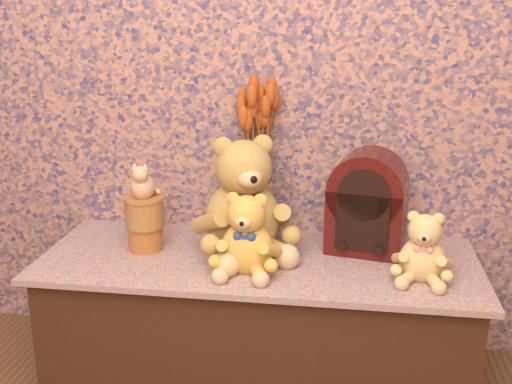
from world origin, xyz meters
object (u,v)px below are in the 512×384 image
Objects in this scene: teddy_large at (243,190)px; teddy_medium at (247,229)px; cat_figurine at (142,179)px; cathedral_radio at (367,201)px; teddy_small at (424,243)px; ceramic_vase at (257,210)px; biscuit_tin_lower at (146,237)px.

teddy_medium is at bearing -100.36° from teddy_large.
teddy_medium is 2.11× the size of cat_figurine.
teddy_large is 0.41m from cathedral_radio.
teddy_large reaches higher than cat_figurine.
teddy_large reaches higher than teddy_small.
cathedral_radio is at bearing -16.13° from teddy_large.
ceramic_vase is at bearing 177.78° from cathedral_radio.
teddy_large is 0.18m from teddy_medium.
teddy_small is (0.53, 0.01, -0.02)m from teddy_medium.
biscuit_tin_lower is (-0.33, -0.04, -0.17)m from teddy_large.
cat_figurine is (-0.73, -0.10, 0.08)m from cathedral_radio.
ceramic_vase is 0.40m from biscuit_tin_lower.
teddy_small is 0.91m from biscuit_tin_lower.
teddy_large is at bearing -1.00° from cat_figurine.
teddy_small is 1.78× the size of cat_figurine.
teddy_medium is at bearing -170.39° from teddy_small.
cat_figurine is at bearing 162.13° from teddy_large.
teddy_medium is 1.43× the size of ceramic_vase.
teddy_small is at bearing -40.76° from cathedral_radio.
teddy_medium is at bearing -17.23° from biscuit_tin_lower.
biscuit_tin_lower is at bearing -151.68° from ceramic_vase.
cathedral_radio is 0.40m from ceramic_vase.
cathedral_radio is (-0.16, 0.20, 0.06)m from teddy_small.
cat_figurine is at bearing -151.68° from ceramic_vase.
teddy_small reaches higher than biscuit_tin_lower.
biscuit_tin_lower is (-0.37, 0.11, -0.09)m from teddy_medium.
cathedral_radio is at bearing -12.71° from ceramic_vase.
cathedral_radio is at bearing 32.74° from teddy_medium.
teddy_large is 1.56× the size of teddy_medium.
cat_figurine is at bearing 164.99° from teddy_medium.
cathedral_radio reaches higher than teddy_small.
teddy_large is at bearing 7.06° from biscuit_tin_lower.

